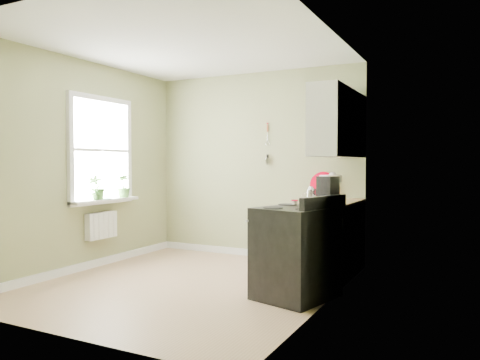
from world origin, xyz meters
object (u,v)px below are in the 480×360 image
at_px(stove, 296,252).
at_px(kettle, 311,194).
at_px(stand_mixer, 331,189).
at_px(coffee_maker, 328,191).

height_order(stove, kettle, kettle).
bearing_deg(stand_mixer, stove, -92.44).
bearing_deg(stand_mixer, kettle, -170.14).
distance_m(stove, kettle, 1.18).
bearing_deg(coffee_maker, stand_mixer, 101.99).
xyz_separation_m(kettle, coffee_maker, (0.33, -0.39, 0.06)).
relative_size(stove, kettle, 5.81).
height_order(stand_mixer, kettle, stand_mixer).
bearing_deg(kettle, coffee_maker, -49.71).
distance_m(stove, coffee_maker, 0.88).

